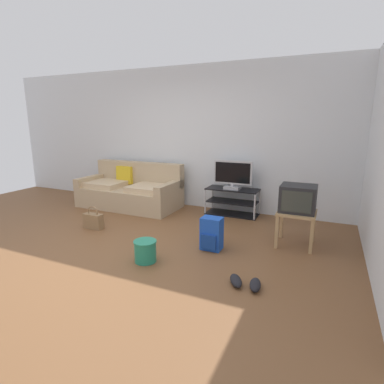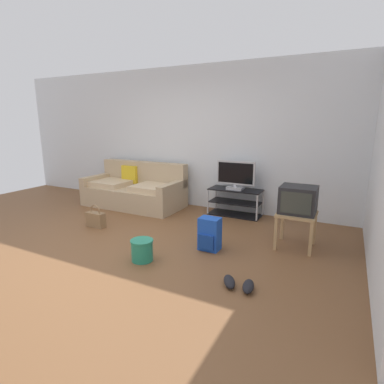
{
  "view_description": "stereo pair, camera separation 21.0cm",
  "coord_description": "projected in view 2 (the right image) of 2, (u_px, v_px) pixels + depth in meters",
  "views": [
    {
      "loc": [
        2.49,
        -3.07,
        1.67
      ],
      "look_at": [
        0.68,
        0.92,
        0.66
      ],
      "focal_mm": 28.63,
      "sensor_mm": 36.0,
      "label": 1
    },
    {
      "loc": [
        2.68,
        -2.98,
        1.67
      ],
      "look_at": [
        0.68,
        0.92,
        0.66
      ],
      "focal_mm": 28.63,
      "sensor_mm": 36.0,
      "label": 2
    }
  ],
  "objects": [
    {
      "name": "crt_tv",
      "position": [
        298.0,
        200.0,
        4.04
      ],
      "size": [
        0.46,
        0.41,
        0.36
      ],
      "color": "#232326",
      "rests_on": "side_table"
    },
    {
      "name": "cleaning_bucket",
      "position": [
        142.0,
        249.0,
        3.74
      ],
      "size": [
        0.28,
        0.28,
        0.27
      ],
      "color": "#238466",
      "rests_on": "ground_plane"
    },
    {
      "name": "handbag",
      "position": [
        96.0,
        219.0,
        4.94
      ],
      "size": [
        0.32,
        0.13,
        0.37
      ],
      "rotation": [
        0.0,
        0.0,
        -0.58
      ],
      "color": "olive",
      "rests_on": "ground_plane"
    },
    {
      "name": "ground_plane",
      "position": [
        117.0,
        248.0,
        4.15
      ],
      "size": [
        9.0,
        9.8,
        0.02
      ],
      "primitive_type": "cube",
      "color": "brown"
    },
    {
      "name": "flat_tv",
      "position": [
        236.0,
        176.0,
        5.41
      ],
      "size": [
        0.7,
        0.22,
        0.51
      ],
      "color": "#B2B2B7",
      "rests_on": "tv_stand"
    },
    {
      "name": "couch",
      "position": [
        135.0,
        190.0,
        6.18
      ],
      "size": [
        1.98,
        0.94,
        0.86
      ],
      "color": "tan",
      "rests_on": "ground_plane"
    },
    {
      "name": "sneakers_pair",
      "position": [
        239.0,
        284.0,
        3.13
      ],
      "size": [
        0.39,
        0.28,
        0.09
      ],
      "color": "black",
      "rests_on": "ground_plane"
    },
    {
      "name": "backpack",
      "position": [
        210.0,
        234.0,
        4.04
      ],
      "size": [
        0.27,
        0.27,
        0.44
      ],
      "rotation": [
        0.0,
        0.0,
        0.13
      ],
      "color": "blue",
      "rests_on": "ground_plane"
    },
    {
      "name": "side_table",
      "position": [
        296.0,
        219.0,
        4.08
      ],
      "size": [
        0.5,
        0.5,
        0.48
      ],
      "color": "tan",
      "rests_on": "ground_plane"
    },
    {
      "name": "wall_back",
      "position": [
        197.0,
        138.0,
        5.97
      ],
      "size": [
        9.0,
        0.1,
        2.7
      ],
      "primitive_type": "cube",
      "color": "silver",
      "rests_on": "ground_plane"
    },
    {
      "name": "tv_stand",
      "position": [
        235.0,
        202.0,
        5.54
      ],
      "size": [
        0.94,
        0.41,
        0.48
      ],
      "color": "black",
      "rests_on": "ground_plane"
    }
  ]
}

